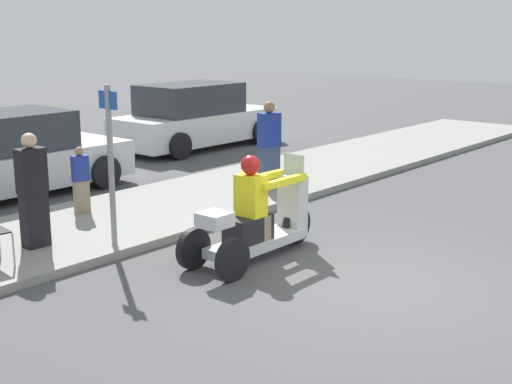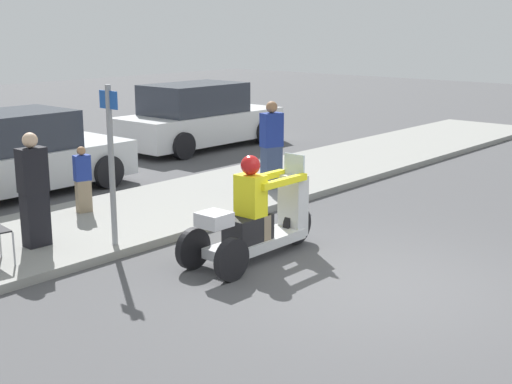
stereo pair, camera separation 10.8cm
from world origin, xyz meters
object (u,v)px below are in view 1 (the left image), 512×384
Objects in this scene: spectator_with_child at (81,181)px; parked_car_lot_center at (9,157)px; spectator_mid_group at (269,147)px; parked_car_lot_left at (195,118)px; street_sign at (111,160)px; spectator_by_tree at (33,193)px; motorcycle_trike at (257,222)px.

parked_car_lot_center reaches higher than spectator_with_child.
spectator_mid_group reaches higher than spectator_with_child.
street_sign is at bearing -142.25° from parked_car_lot_left.
spectator_with_child is 2.06m from street_sign.
spectator_mid_group is 1.03× the size of spectator_by_tree.
spectator_mid_group is at bearing 36.80° from motorcycle_trike.
street_sign is at bearing -113.43° from spectator_with_child.
street_sign is at bearing 124.45° from motorcycle_trike.
parked_car_lot_left reaches higher than motorcycle_trike.
spectator_with_child is at bearing -149.98° from parked_car_lot_left.
parked_car_lot_center is at bearing 85.93° from spectator_with_child.
street_sign reaches higher than spectator_mid_group.
spectator_with_child is 0.49× the size of street_sign.
motorcycle_trike is at bearing -143.20° from spectator_mid_group.
parked_car_lot_left reaches higher than parked_car_lot_center.
motorcycle_trike is 1.42× the size of spectator_mid_group.
spectator_with_child is at bearing 66.57° from street_sign.
street_sign is (-6.81, -5.27, 0.56)m from parked_car_lot_left.
parked_car_lot_center is at bearing -169.42° from parked_car_lot_left.
spectator_mid_group is at bearing -19.92° from spectator_with_child.
spectator_by_tree is (-1.51, -1.01, 0.24)m from spectator_with_child.
spectator_by_tree is 1.15m from street_sign.
parked_car_lot_center is (0.17, 2.39, 0.08)m from spectator_with_child.
spectator_by_tree reaches higher than parked_car_lot_center.
street_sign reaches higher than spectator_with_child.
street_sign reaches higher than parked_car_lot_left.
parked_car_lot_center is 4.32m from street_sign.
motorcycle_trike is at bearing -129.52° from parked_car_lot_left.
spectator_with_child is 0.68× the size of spectator_by_tree.
spectator_by_tree reaches higher than motorcycle_trike.
parked_car_lot_left is at bearing 10.58° from parked_car_lot_center.
parked_car_lot_left is (5.69, 6.90, 0.25)m from motorcycle_trike.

